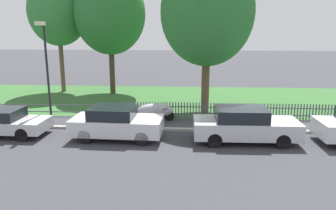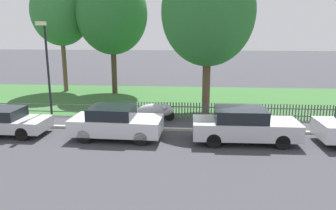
{
  "view_description": "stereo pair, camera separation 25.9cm",
  "coord_description": "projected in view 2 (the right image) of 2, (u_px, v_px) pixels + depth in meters",
  "views": [
    {
      "loc": [
        -2.61,
        -15.08,
        4.84
      ],
      "look_at": [
        -3.61,
        0.82,
        1.1
      ],
      "focal_mm": 35.0,
      "sensor_mm": 36.0,
      "label": 1
    },
    {
      "loc": [
        -2.35,
        -15.07,
        4.84
      ],
      "look_at": [
        -3.61,
        0.82,
        1.1
      ],
      "focal_mm": 35.0,
      "sensor_mm": 36.0,
      "label": 2
    }
  ],
  "objects": [
    {
      "name": "street_lamp",
      "position": [
        46.0,
        61.0,
        16.08
      ],
      "size": [
        0.2,
        0.79,
        5.16
      ],
      "color": "black",
      "rests_on": "ground"
    },
    {
      "name": "tree_mid_park",
      "position": [
        208.0,
        12.0,
        18.0
      ],
      "size": [
        5.18,
        5.18,
        8.7
      ],
      "color": "brown",
      "rests_on": "ground"
    },
    {
      "name": "tree_nearest_kerb",
      "position": [
        61.0,
        12.0,
        24.54
      ],
      "size": [
        4.4,
        4.4,
        8.59
      ],
      "color": "brown",
      "rests_on": "ground"
    },
    {
      "name": "covered_motorcycle",
      "position": [
        157.0,
        110.0,
        17.45
      ],
      "size": [
        2.0,
        0.8,
        0.95
      ],
      "rotation": [
        0.0,
        0.0,
        0.08
      ],
      "color": "black",
      "rests_on": "ground"
    },
    {
      "name": "parked_car_black_saloon",
      "position": [
        116.0,
        122.0,
        14.67
      ],
      "size": [
        4.08,
        2.0,
        1.45
      ],
      "rotation": [
        0.0,
        0.0,
        -0.04
      ],
      "color": "silver",
      "rests_on": "ground"
    },
    {
      "name": "parked_car_silver_hatchback",
      "position": [
        5.0,
        121.0,
        15.19
      ],
      "size": [
        3.91,
        1.79,
        1.25
      ],
      "rotation": [
        0.0,
        0.0,
        -0.02
      ],
      "color": "#BCBCC1",
      "rests_on": "ground"
    },
    {
      "name": "grass_strip",
      "position": [
        227.0,
        100.0,
        22.66
      ],
      "size": [
        38.81,
        9.98,
        0.01
      ],
      "primitive_type": "cube",
      "color": "#33602D",
      "rests_on": "ground"
    },
    {
      "name": "ground_plane",
      "position": [
        242.0,
        133.0,
        15.55
      ],
      "size": [
        120.0,
        120.0,
        0.0
      ],
      "primitive_type": "plane",
      "color": "#38383D"
    },
    {
      "name": "kerb_stone",
      "position": [
        242.0,
        131.0,
        15.63
      ],
      "size": [
        38.81,
        0.2,
        0.12
      ],
      "primitive_type": "cube",
      "color": "#B2ADA3",
      "rests_on": "ground"
    },
    {
      "name": "parked_car_navy_estate",
      "position": [
        244.0,
        125.0,
        14.14
      ],
      "size": [
        4.53,
        1.87,
        1.5
      ],
      "rotation": [
        0.0,
        0.0,
        0.02
      ],
      "color": "#BCBCC1",
      "rests_on": "ground"
    },
    {
      "name": "tree_behind_motorcycle",
      "position": [
        112.0,
        14.0,
        23.74
      ],
      "size": [
        5.14,
        5.14,
        8.85
      ],
      "color": "#473828",
      "rests_on": "ground"
    },
    {
      "name": "park_fence",
      "position": [
        236.0,
        111.0,
        17.73
      ],
      "size": [
        38.81,
        0.05,
        0.9
      ],
      "color": "#4C4C51",
      "rests_on": "ground"
    }
  ]
}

